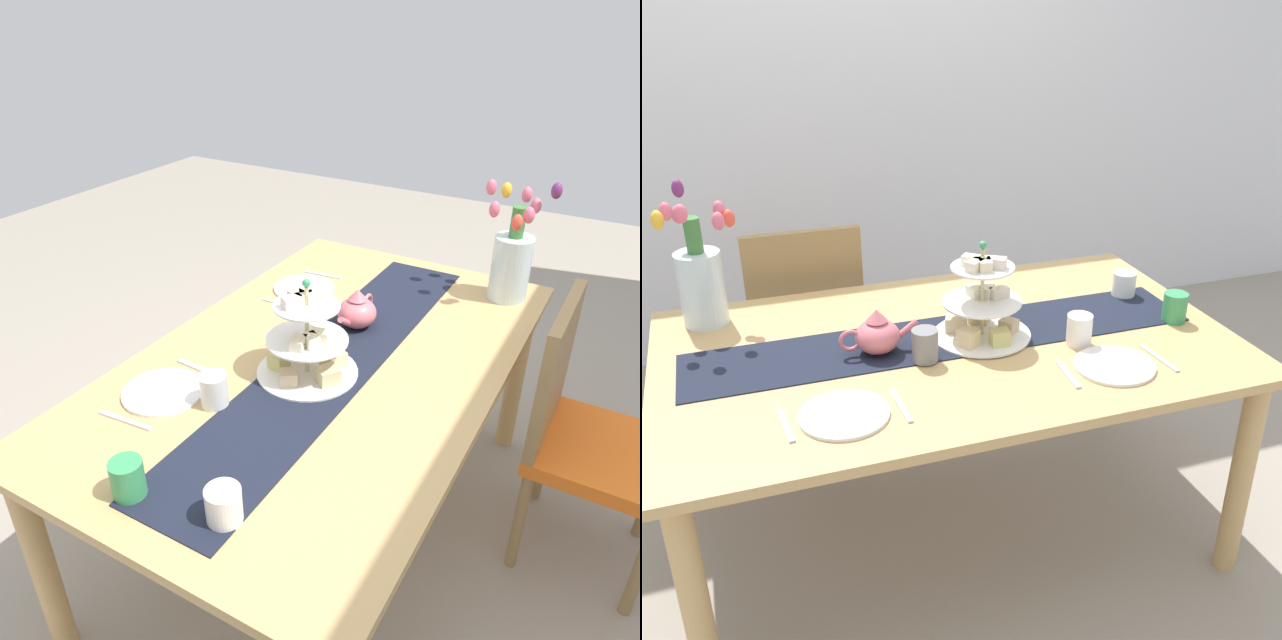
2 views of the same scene
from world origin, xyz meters
TOP-DOWN VIEW (x-y plane):
  - ground_plane at (0.00, 0.00)m, footprint 8.00×8.00m
  - room_wall_rear at (0.00, 1.62)m, footprint 6.00×0.08m
  - dining_table at (0.00, 0.00)m, footprint 1.71×1.04m
  - chair_left at (-0.34, 0.75)m, footprint 0.42×0.42m
  - table_runner at (0.00, 0.03)m, footprint 1.55×0.28m
  - tiered_cake_stand at (0.11, 0.00)m, footprint 0.30×0.30m
  - teapot at (-0.22, 0.00)m, footprint 0.24×0.13m
  - tulip_vase at (-0.68, 0.38)m, footprint 0.23×0.25m
  - cream_jug at (0.68, 0.13)m, footprint 0.08×0.08m
  - dinner_plate_left at (-0.37, -0.30)m, footprint 0.23×0.23m
  - fork_left at (-0.52, -0.30)m, footprint 0.03×0.15m
  - knife_left at (-0.23, -0.30)m, footprint 0.02×0.17m
  - dinner_plate_right at (0.39, -0.30)m, footprint 0.23×0.23m
  - fork_right at (0.25, -0.30)m, footprint 0.03×0.15m
  - knife_right at (0.54, -0.30)m, footprint 0.03×0.17m
  - mug_grey at (-0.10, -0.09)m, footprint 0.08×0.08m
  - mug_white_text at (0.36, -0.14)m, footprint 0.08×0.08m
  - mug_orange at (0.73, -0.10)m, footprint 0.08×0.08m

SIDE VIEW (x-z plane):
  - ground_plane at x=0.00m, z-range 0.00..0.00m
  - chair_left at x=-0.34m, z-range 0.05..0.96m
  - dining_table at x=0.00m, z-range 0.27..1.00m
  - table_runner at x=0.00m, z-range 0.72..0.73m
  - fork_left at x=-0.52m, z-range 0.72..0.73m
  - knife_left at x=-0.23m, z-range 0.72..0.73m
  - fork_right at x=0.25m, z-range 0.72..0.73m
  - knife_right at x=0.54m, z-range 0.72..0.73m
  - dinner_plate_left at x=-0.37m, z-range 0.72..0.73m
  - dinner_plate_right at x=0.39m, z-range 0.72..0.73m
  - cream_jug at x=0.68m, z-range 0.72..0.81m
  - mug_white_text at x=0.36m, z-range 0.72..0.82m
  - mug_orange at x=0.73m, z-range 0.72..0.82m
  - mug_grey at x=-0.10m, z-range 0.73..0.82m
  - teapot at x=-0.22m, z-range 0.71..0.85m
  - tiered_cake_stand at x=0.11m, z-range 0.67..0.97m
  - tulip_vase at x=-0.68m, z-range 0.66..1.10m
  - room_wall_rear at x=0.00m, z-range 0.00..2.60m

